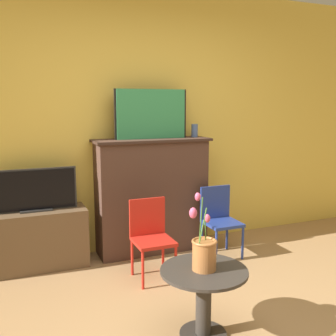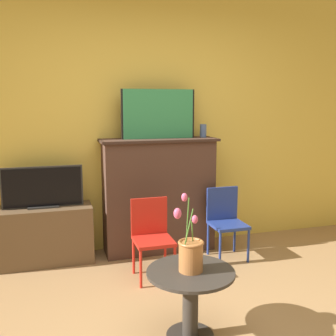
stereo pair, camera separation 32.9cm
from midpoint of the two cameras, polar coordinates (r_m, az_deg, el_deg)
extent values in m
cube|color=#EAC651|center=(4.11, -7.78, 6.81)|extent=(8.00, 0.06, 2.70)
cube|color=#4C3328|center=(4.06, -4.69, -4.03)|extent=(1.13, 0.35, 1.18)
cube|color=#35231C|center=(3.96, -4.76, 4.05)|extent=(1.19, 0.39, 0.02)
cube|color=black|center=(3.97, -4.86, 7.80)|extent=(0.76, 0.02, 0.49)
cube|color=#338E56|center=(3.96, -4.81, 7.80)|extent=(0.72, 0.02, 0.49)
cylinder|color=#4C6699|center=(4.13, 1.60, 5.43)|extent=(0.07, 0.07, 0.14)
cube|color=brown|center=(3.95, -20.70, -9.72)|extent=(0.89, 0.35, 0.55)
cube|color=#2D2D2D|center=(3.87, -20.94, -5.75)|extent=(0.28, 0.12, 0.01)
cube|color=#2D2D2D|center=(3.84, -21.11, -2.99)|extent=(0.74, 0.02, 0.39)
cube|color=black|center=(3.83, -21.10, -3.02)|extent=(0.71, 0.02, 0.36)
cylinder|color=red|center=(3.36, -6.57, -14.60)|extent=(0.02, 0.02, 0.33)
cylinder|color=red|center=(3.45, -1.67, -13.92)|extent=(0.02, 0.02, 0.33)
cylinder|color=red|center=(3.63, -7.89, -12.79)|extent=(0.02, 0.02, 0.33)
cylinder|color=red|center=(3.71, -3.33, -12.22)|extent=(0.02, 0.02, 0.33)
cube|color=red|center=(3.47, -4.91, -10.62)|extent=(0.33, 0.33, 0.03)
cube|color=red|center=(3.55, -5.70, -7.05)|extent=(0.33, 0.02, 0.33)
cylinder|color=navy|center=(3.84, 4.53, -11.45)|extent=(0.02, 0.02, 0.33)
cylinder|color=navy|center=(3.97, 8.43, -10.79)|extent=(0.02, 0.02, 0.33)
cylinder|color=navy|center=(4.09, 2.62, -10.10)|extent=(0.02, 0.02, 0.33)
cylinder|color=navy|center=(4.22, 6.34, -9.54)|extent=(0.02, 0.02, 0.33)
cube|color=navy|center=(3.97, 5.52, -8.02)|extent=(0.33, 0.33, 0.03)
cube|color=navy|center=(4.05, 4.55, -4.96)|extent=(0.33, 0.02, 0.33)
cylinder|color=#332D28|center=(2.83, 1.51, -23.02)|extent=(0.31, 0.31, 0.02)
cylinder|color=#332D28|center=(2.73, 1.54, -19.25)|extent=(0.10, 0.10, 0.45)
cylinder|color=#332D28|center=(2.62, 1.56, -14.78)|extent=(0.57, 0.57, 0.02)
cylinder|color=#AD6B38|center=(2.58, 1.57, -12.66)|extent=(0.16, 0.16, 0.19)
torus|color=#AD6B38|center=(2.55, 1.58, -10.69)|extent=(0.17, 0.17, 0.02)
cylinder|color=#477A2D|center=(2.52, 1.01, -8.21)|extent=(0.02, 0.02, 0.36)
ellipsoid|color=#E0517A|center=(2.48, 0.57, -4.24)|extent=(0.04, 0.04, 0.05)
cylinder|color=#477A2D|center=(2.56, 1.77, -9.73)|extent=(0.03, 0.04, 0.20)
ellipsoid|color=#E0517A|center=(2.56, 2.03, -7.37)|extent=(0.04, 0.04, 0.06)
cylinder|color=#477A2D|center=(2.50, 1.16, -9.13)|extent=(0.09, 0.04, 0.28)
ellipsoid|color=#E0517A|center=(2.40, -0.27, -6.60)|extent=(0.05, 0.05, 0.07)
camera|label=1|loc=(0.16, -92.86, -0.47)|focal=42.00mm
camera|label=2|loc=(0.16, 87.14, 0.47)|focal=42.00mm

